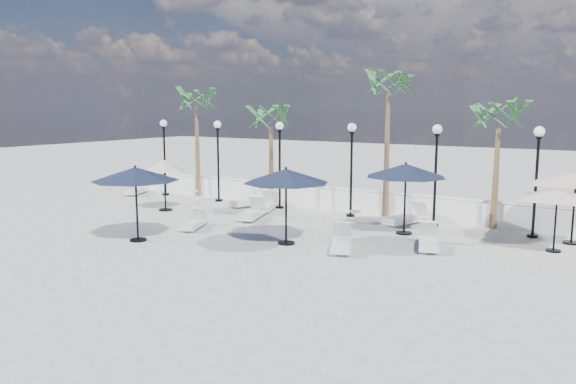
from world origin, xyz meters
The scene contains 28 objects.
ground centered at (0.00, 0.00, 0.00)m, with size 100.00×100.00×0.00m, color gray.
balustrade centered at (0.00, 7.50, 0.47)m, with size 26.00×0.30×1.01m.
lamppost_0 centered at (-10.50, 6.50, 2.49)m, with size 0.36×0.36×3.84m.
lamppost_1 centered at (-7.00, 6.50, 2.49)m, with size 0.36×0.36×3.84m.
lamppost_2 centered at (-3.50, 6.50, 2.49)m, with size 0.36×0.36×3.84m.
lamppost_3 centered at (0.00, 6.50, 2.49)m, with size 0.36×0.36×3.84m.
lamppost_4 centered at (3.50, 6.50, 2.49)m, with size 0.36×0.36×3.84m.
lamppost_5 centered at (7.00, 6.50, 2.49)m, with size 0.36×0.36×3.84m.
palm_0 centered at (-9.00, 7.30, 4.53)m, with size 2.60×2.60×5.50m.
palm_1 centered at (-4.50, 7.30, 3.75)m, with size 2.60×2.60×4.70m.
palm_2 centered at (1.20, 7.30, 5.12)m, with size 2.60×2.60×6.10m.
palm_3 centered at (5.50, 7.30, 3.95)m, with size 2.60×2.60×4.90m.
lounger_0 centered at (-12.01, 5.94, 0.25)m, with size 1.39×2.09×0.75m.
lounger_1 centered at (-4.85, 6.22, 0.26)m, with size 1.30×2.15×0.77m.
lounger_2 centered at (-3.71, 5.75, 0.25)m, with size 1.35×2.07×0.74m.
lounger_3 centered at (-3.88, 1.24, 0.21)m, with size 1.12×1.76×0.63m.
lounger_4 centered at (-3.12, 3.88, 0.26)m, with size 1.28×2.14×0.76m.
lounger_5 centered at (2.20, 1.36, 0.24)m, with size 1.34×1.98×0.71m.
lounger_6 centered at (2.50, 6.22, 0.26)m, with size 1.33×2.18×0.78m.
lounger_7 centered at (4.45, 3.02, 0.23)m, with size 1.19×1.95×0.69m.
side_table_0 centered at (-6.42, 4.40, 0.27)m, with size 0.45×0.45×0.44m.
side_table_1 centered at (-8.31, 6.20, 0.27)m, with size 0.46×0.46×0.45m.
side_table_2 centered at (0.75, 5.36, 0.29)m, with size 0.50×0.50×0.48m.
parasol_navy_left centered at (-4.17, -1.22, 2.26)m, with size 2.91×2.91×2.57m.
parasol_navy_mid centered at (0.29, 1.11, 2.25)m, with size 2.86×2.86×2.56m.
parasol_navy_right centered at (3.04, 4.61, 2.26)m, with size 2.87×2.87×2.58m.
parasol_cream_sq_b centered at (7.89, 4.78, 1.95)m, with size 4.20×4.20×2.11m.
parasol_cream_small centered at (-7.42, 3.37, 1.96)m, with size 1.87×1.87×2.29m.
Camera 1 is at (10.04, -14.10, 4.49)m, focal length 35.00 mm.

